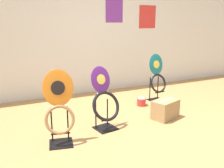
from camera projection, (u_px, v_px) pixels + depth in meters
ground_plane at (166, 136)px, 3.26m from camera, size 14.00×14.00×0.00m
wall_back at (95, 29)px, 5.04m from camera, size 8.00×0.07×2.60m
toilet_seat_display_purple_note at (105, 102)px, 3.40m from camera, size 0.45×0.36×0.86m
toilet_seat_display_orange_sun at (59, 108)px, 2.96m from camera, size 0.40×0.33×0.92m
toilet_seat_display_teal_sax at (157, 79)px, 4.63m from camera, size 0.37×0.31×0.87m
paint_can at (141, 101)px, 4.42m from camera, size 0.16×0.16×0.14m
storage_box at (165, 109)px, 3.82m from camera, size 0.46×0.37×0.29m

